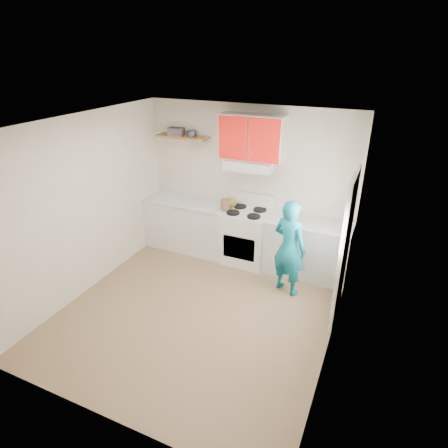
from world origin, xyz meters
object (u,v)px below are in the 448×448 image
at_px(crock, 226,205).
at_px(person, 289,248).
at_px(tin, 191,133).
at_px(kettle, 231,202).
at_px(stove, 246,237).

xyz_separation_m(crock, person, (1.24, -0.53, -0.26)).
distance_m(tin, kettle, 1.33).
bearing_deg(person, stove, -12.41).
bearing_deg(stove, kettle, 161.95).
bearing_deg(person, tin, -0.42).
distance_m(tin, person, 2.52).
height_order(stove, tin, tin).
bearing_deg(stove, crock, -170.76).
xyz_separation_m(stove, crock, (-0.35, -0.06, 0.54)).
bearing_deg(person, crock, -2.16).
relative_size(stove, kettle, 4.76).
distance_m(kettle, person, 1.42).
relative_size(tin, kettle, 0.81).
bearing_deg(crock, tin, 161.89).
distance_m(crock, person, 1.38).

